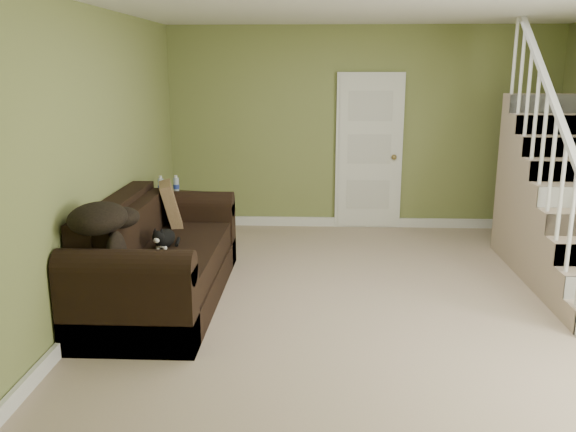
# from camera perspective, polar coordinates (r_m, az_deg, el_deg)

# --- Properties ---
(floor) EXTENTS (5.00, 5.50, 0.01)m
(floor) POSITION_cam_1_polar(r_m,az_deg,el_deg) (5.65, 8.48, -8.09)
(floor) COLOR tan
(floor) RESTS_ON ground
(ceiling) EXTENTS (5.00, 5.50, 0.01)m
(ceiling) POSITION_cam_1_polar(r_m,az_deg,el_deg) (5.27, 9.55, 19.14)
(ceiling) COLOR white
(ceiling) RESTS_ON wall_back
(wall_back) EXTENTS (5.00, 0.04, 2.60)m
(wall_back) POSITION_cam_1_polar(r_m,az_deg,el_deg) (8.03, 6.91, 8.08)
(wall_back) COLOR olive
(wall_back) RESTS_ON floor
(wall_front) EXTENTS (5.00, 0.04, 2.60)m
(wall_front) POSITION_cam_1_polar(r_m,az_deg,el_deg) (2.66, 15.22, -4.23)
(wall_front) COLOR olive
(wall_front) RESTS_ON floor
(wall_left) EXTENTS (0.04, 5.50, 2.60)m
(wall_left) POSITION_cam_1_polar(r_m,az_deg,el_deg) (5.61, -17.39, 5.05)
(wall_left) COLOR olive
(wall_left) RESTS_ON floor
(baseboard_back) EXTENTS (5.00, 0.04, 0.12)m
(baseboard_back) POSITION_cam_1_polar(r_m,az_deg,el_deg) (8.21, 6.67, -0.57)
(baseboard_back) COLOR white
(baseboard_back) RESTS_ON floor
(baseboard_left) EXTENTS (0.04, 5.50, 0.12)m
(baseboard_left) POSITION_cam_1_polar(r_m,az_deg,el_deg) (5.91, -16.25, -6.89)
(baseboard_left) COLOR white
(baseboard_left) RESTS_ON floor
(door) EXTENTS (0.86, 0.12, 2.02)m
(door) POSITION_cam_1_polar(r_m,az_deg,el_deg) (8.03, 7.59, 5.94)
(door) COLOR white
(door) RESTS_ON floor
(staircase) EXTENTS (1.00, 2.51, 2.82)m
(staircase) POSITION_cam_1_polar(r_m,az_deg,el_deg) (6.85, 24.70, 0.31)
(staircase) COLOR tan
(staircase) RESTS_ON floor
(sofa) EXTENTS (1.02, 2.37, 0.94)m
(sofa) POSITION_cam_1_polar(r_m,az_deg,el_deg) (5.69, -12.14, -4.28)
(sofa) COLOR black
(sofa) RESTS_ON floor
(side_table) EXTENTS (0.65, 0.65, 0.89)m
(side_table) POSITION_cam_1_polar(r_m,az_deg,el_deg) (7.18, -10.83, -0.58)
(side_table) COLOR black
(side_table) RESTS_ON floor
(cat) EXTENTS (0.21, 0.45, 0.22)m
(cat) POSITION_cam_1_polar(r_m,az_deg,el_deg) (5.59, -11.50, -2.08)
(cat) COLOR black
(cat) RESTS_ON sofa
(banana) EXTENTS (0.13, 0.19, 0.05)m
(banana) POSITION_cam_1_polar(r_m,az_deg,el_deg) (5.30, -11.62, -3.59)
(banana) COLOR gold
(banana) RESTS_ON sofa
(throw_pillow) EXTENTS (0.33, 0.50, 0.47)m
(throw_pillow) POSITION_cam_1_polar(r_m,az_deg,el_deg) (6.38, -10.89, 1.07)
(throw_pillow) COLOR #46331C
(throw_pillow) RESTS_ON sofa
(throw_blanket) EXTENTS (0.43, 0.57, 0.23)m
(throw_blanket) POSITION_cam_1_polar(r_m,az_deg,el_deg) (4.87, -17.36, -0.19)
(throw_blanket) COLOR black
(throw_blanket) RESTS_ON sofa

